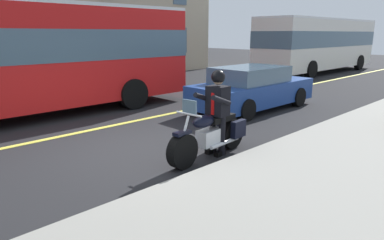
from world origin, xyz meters
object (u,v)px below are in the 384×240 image
(rider_main, at_px, (217,105))
(bus_far, at_px, (11,54))
(car_silver, at_px, (252,88))
(bus_near, at_px, (320,43))
(motorcycle_main, at_px, (211,135))

(rider_main, bearing_deg, bus_far, -72.02)
(bus_far, xyz_separation_m, car_silver, (-6.02, 3.92, -1.18))
(bus_far, bearing_deg, bus_near, 179.12)
(motorcycle_main, distance_m, bus_far, 6.46)
(rider_main, distance_m, bus_near, 16.99)
(rider_main, bearing_deg, motorcycle_main, 5.64)
(rider_main, height_order, car_silver, rider_main)
(bus_near, distance_m, bus_far, 17.93)
(bus_near, relative_size, car_silver, 2.40)
(motorcycle_main, bearing_deg, car_silver, -153.33)
(motorcycle_main, height_order, rider_main, rider_main)
(motorcycle_main, distance_m, bus_near, 17.21)
(bus_far, distance_m, car_silver, 7.27)
(motorcycle_main, relative_size, bus_far, 0.20)
(bus_near, bearing_deg, car_silver, 17.00)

